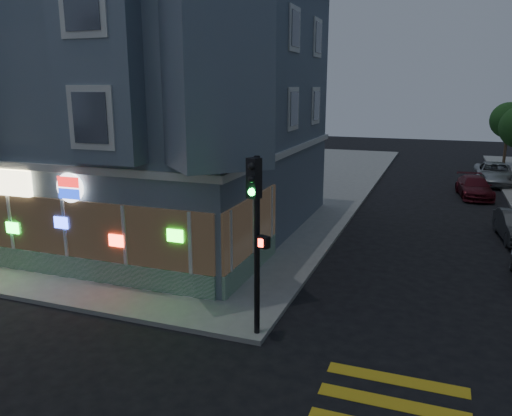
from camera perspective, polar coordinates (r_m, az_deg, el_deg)
The scene contains 7 objects.
ground at distance 13.33m, azimuth -15.40°, elevation -16.76°, with size 120.00×120.00×0.00m, color black.
sidewalk_nw at distance 38.73m, azimuth -12.03°, elevation 3.58°, with size 33.00×42.00×0.15m, color gray.
corner_building at distance 24.02m, azimuth -12.76°, elevation 11.35°, with size 14.60×14.60×11.40m.
street_tree_far at distance 47.54m, azimuth 26.90°, elevation 8.93°, with size 3.00×3.00×5.30m.
parked_car_c at distance 33.62m, azimuth 23.69°, elevation 2.20°, with size 1.79×4.41×1.28m, color #5B141E.
parked_car_d at distance 38.84m, azimuth 25.57°, elevation 3.58°, with size 2.50×5.41×1.50m, color #A7AEB2.
traffic_signal at distance 12.67m, azimuth -0.00°, elevation -1.11°, with size 0.61×0.54×4.82m.
Camera 1 is at (7.02, -9.18, 6.63)m, focal length 35.00 mm.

